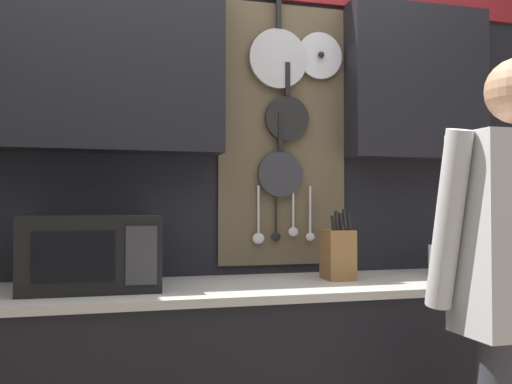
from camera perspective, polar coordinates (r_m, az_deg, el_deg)
name	(u,v)px	position (r m, az deg, el deg)	size (l,w,h in m)	color
back_wall_unit	(232,142)	(2.49, -2.41, 5.03)	(2.98, 0.20, 2.45)	black
microwave	(91,252)	(2.17, -16.16, -5.77)	(0.47, 0.40, 0.27)	black
knife_block	(338,254)	(2.37, 8.19, -6.13)	(0.12, 0.16, 0.29)	brown
utensil_crock	(443,256)	(2.60, 18.16, -6.10)	(0.12, 0.12, 0.33)	white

